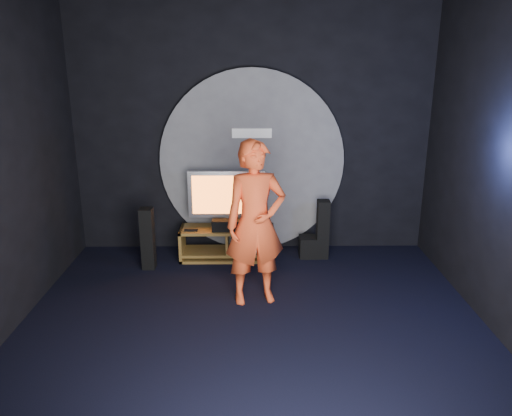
{
  "coord_description": "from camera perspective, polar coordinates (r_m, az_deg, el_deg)",
  "views": [
    {
      "loc": [
        -0.01,
        -4.5,
        2.77
      ],
      "look_at": [
        0.04,
        1.05,
        1.05
      ],
      "focal_mm": 35.0,
      "sensor_mm": 36.0,
      "label": 1
    }
  ],
  "objects": [
    {
      "name": "remote",
      "position": [
        6.88,
        -7.43,
        -2.54
      ],
      "size": [
        0.18,
        0.05,
        0.02
      ],
      "primitive_type": "cube",
      "color": "black",
      "rests_on": "media_console"
    },
    {
      "name": "wall_disc_panel",
      "position": [
        7.1,
        -0.47,
        5.27
      ],
      "size": [
        2.6,
        0.11,
        2.6
      ],
      "color": "#515156",
      "rests_on": "ground"
    },
    {
      "name": "subwoofer",
      "position": [
        7.15,
        6.06,
        -4.41
      ],
      "size": [
        0.27,
        0.27,
        0.3
      ],
      "primitive_type": "cube",
      "color": "black",
      "rests_on": "ground"
    },
    {
      "name": "media_console",
      "position": [
        7.05,
        -3.24,
        -4.25
      ],
      "size": [
        1.31,
        0.45,
        0.45
      ],
      "color": "brown",
      "rests_on": "ground"
    },
    {
      "name": "tower_speaker_left",
      "position": [
        6.79,
        -12.27,
        -3.44
      ],
      "size": [
        0.17,
        0.19,
        0.84
      ],
      "primitive_type": "cube",
      "color": "black",
      "rests_on": "ground"
    },
    {
      "name": "tv",
      "position": [
        6.89,
        -3.37,
        1.31
      ],
      "size": [
        1.06,
        0.22,
        0.8
      ],
      "color": "#A8A8AF",
      "rests_on": "media_console"
    },
    {
      "name": "tower_speaker_right",
      "position": [
        7.04,
        7.63,
        -2.44
      ],
      "size": [
        0.17,
        0.19,
        0.84
      ],
      "primitive_type": "cube",
      "color": "black",
      "rests_on": "ground"
    },
    {
      "name": "front_wall",
      "position": [
        2.24,
        -0.28,
        -9.78
      ],
      "size": [
        5.0,
        0.04,
        3.5
      ],
      "primitive_type": "cube",
      "color": "black",
      "rests_on": "ground"
    },
    {
      "name": "back_wall",
      "position": [
        7.07,
        -0.48,
        8.92
      ],
      "size": [
        5.0,
        0.04,
        3.5
      ],
      "primitive_type": "cube",
      "color": "black",
      "rests_on": "ground"
    },
    {
      "name": "floor",
      "position": [
        5.28,
        -0.39,
        -14.4
      ],
      "size": [
        5.0,
        5.0,
        0.0
      ],
      "primitive_type": "plane",
      "color": "black",
      "rests_on": "ground"
    },
    {
      "name": "center_speaker",
      "position": [
        6.84,
        -3.39,
        -1.99
      ],
      "size": [
        0.4,
        0.15,
        0.15
      ],
      "primitive_type": "cube",
      "color": "black",
      "rests_on": "media_console"
    },
    {
      "name": "player",
      "position": [
        5.6,
        -0.05,
        -1.78
      ],
      "size": [
        0.77,
        0.59,
        1.89
      ],
      "primitive_type": "imported",
      "rotation": [
        0.0,
        0.0,
        0.22
      ],
      "color": "#E0461E",
      "rests_on": "ground"
    }
  ]
}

